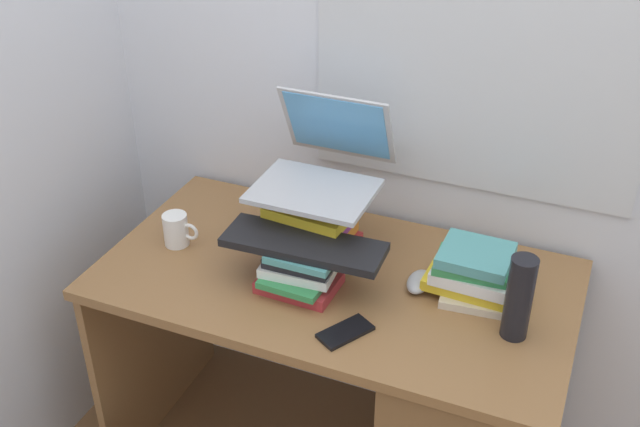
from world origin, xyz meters
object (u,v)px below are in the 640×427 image
laptop (324,163)px  keyboard (304,244)px  computer_mouse (419,282)px  desk (437,407)px  book_stack_tall (314,226)px  water_bottle (519,298)px  cell_phone (345,332)px  book_stack_keyboard_riser (302,267)px  mug (177,230)px  book_stack_side (475,274)px

laptop → keyboard: bearing=-81.6°
laptop → computer_mouse: (0.31, -0.10, -0.24)m
desk → book_stack_tall: (-0.41, 0.09, 0.44)m
desk → keyboard: size_ratio=3.03×
keyboard → desk: bearing=5.4°
book_stack_tall → desk: bearing=-12.4°
book_stack_tall → water_bottle: size_ratio=1.13×
desk → cell_phone: cell_phone is taller
book_stack_keyboard_riser → computer_mouse: size_ratio=1.97×
laptop → cell_phone: 0.47m
book_stack_keyboard_riser → water_bottle: (0.55, 0.02, 0.05)m
mug → keyboard: bearing=-6.2°
computer_mouse → water_bottle: (0.27, -0.09, 0.09)m
book_stack_side → laptop: bearing=170.3°
book_stack_keyboard_riser → cell_phone: bearing=-37.8°
keyboard → water_bottle: 0.55m
desk → book_stack_keyboard_riser: (-0.38, -0.05, 0.40)m
laptop → keyboard: 0.25m
book_stack_tall → computer_mouse: book_stack_tall is taller
cell_phone → water_bottle: bearing=53.3°
book_stack_side → laptop: 0.50m
book_stack_side → water_bottle: bearing=-42.0°
keyboard → book_stack_keyboard_riser: bearing=-176.7°
desk → cell_phone: bearing=-137.9°
mug → water_bottle: size_ratio=0.49×
book_stack_side → desk: bearing=-117.9°
desk → computer_mouse: computer_mouse is taller
keyboard → water_bottle: (0.55, 0.02, -0.02)m
desk → book_stack_keyboard_riser: 0.56m
book_stack_tall → laptop: (0.00, 0.07, 0.16)m
mug → book_stack_side: bearing=5.9°
mug → water_bottle: water_bottle is taller
book_stack_tall → water_bottle: bearing=-11.9°
book_stack_tall → mug: size_ratio=2.32×
cell_phone → book_stack_side: bearing=78.0°
book_stack_keyboard_riser → computer_mouse: bearing=21.5°
book_stack_side → water_bottle: water_bottle is taller
keyboard → water_bottle: size_ratio=1.89×
laptop → cell_phone: bearing=-59.9°
desk → water_bottle: water_bottle is taller
book_stack_keyboard_riser → water_bottle: 0.56m
laptop → mug: laptop is taller
desk → book_stack_tall: 0.61m
desk → water_bottle: bearing=-10.9°
keyboard → water_bottle: bearing=-0.4°
desk → book_stack_keyboard_riser: book_stack_keyboard_riser is taller
book_stack_keyboard_riser → water_bottle: water_bottle is taller
laptop → computer_mouse: 0.41m
book_stack_tall → book_stack_keyboard_riser: bearing=-79.8°
book_stack_tall → book_stack_side: 0.45m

